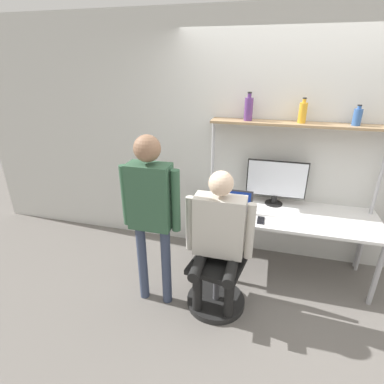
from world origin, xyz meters
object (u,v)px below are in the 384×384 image
(person_seated, at_px, (218,232))
(person_standing, at_px, (151,203))
(cell_phone, at_px, (261,220))
(bottle_amber, at_px, (303,112))
(bottle_blue, at_px, (357,117))
(monitor, at_px, (276,181))
(laptop, at_px, (235,208))
(office_chair, at_px, (218,277))
(bottle_purple, at_px, (249,109))

(person_seated, height_order, person_standing, person_standing)
(cell_phone, relative_size, bottle_amber, 0.62)
(person_seated, distance_m, bottle_blue, 1.71)
(monitor, bearing_deg, person_seated, -117.09)
(monitor, relative_size, bottle_blue, 3.31)
(laptop, xyz_separation_m, bottle_blue, (1.04, 0.38, 0.91))
(person_standing, distance_m, bottle_amber, 1.72)
(cell_phone, distance_m, office_chair, 0.70)
(laptop, relative_size, person_seated, 0.24)
(monitor, distance_m, bottle_blue, 0.97)
(cell_phone, distance_m, bottle_purple, 1.14)
(office_chair, distance_m, bottle_purple, 1.70)
(bottle_purple, bearing_deg, person_standing, -124.77)
(cell_phone, height_order, person_standing, person_standing)
(person_standing, height_order, bottle_blue, bottle_blue)
(laptop, relative_size, office_chair, 0.35)
(bottle_amber, height_order, bottle_purple, bottle_purple)
(monitor, xyz_separation_m, person_standing, (-1.05, -0.98, 0.06))
(bottle_blue, distance_m, bottle_purple, 1.02)
(office_chair, bearing_deg, bottle_purple, 83.42)
(bottle_blue, bearing_deg, cell_phone, -149.52)
(person_standing, relative_size, bottle_blue, 8.65)
(person_standing, bearing_deg, monitor, 43.12)
(person_standing, bearing_deg, laptop, 42.99)
(bottle_purple, bearing_deg, monitor, -3.42)
(bottle_blue, bearing_deg, laptop, -159.91)
(laptop, height_order, cell_phone, laptop)
(bottle_blue, xyz_separation_m, bottle_amber, (-0.49, 0.00, 0.02))
(laptop, height_order, bottle_purple, bottle_purple)
(laptop, height_order, bottle_blue, bottle_blue)
(bottle_blue, relative_size, bottle_purple, 0.68)
(laptop, xyz_separation_m, cell_phone, (0.27, -0.08, -0.06))
(bottle_blue, bearing_deg, person_standing, -149.59)
(laptop, xyz_separation_m, office_chair, (-0.07, -0.50, -0.50))
(bottle_blue, xyz_separation_m, bottle_purple, (-1.01, 0.00, 0.04))
(cell_phone, bearing_deg, bottle_blue, 30.48)
(cell_phone, bearing_deg, office_chair, -128.89)
(cell_phone, distance_m, person_standing, 1.13)
(laptop, xyz_separation_m, person_standing, (-0.67, -0.62, 0.26))
(bottle_purple, bearing_deg, laptop, -94.35)
(person_standing, xyz_separation_m, bottle_amber, (1.22, 1.00, 0.67))
(bottle_amber, bearing_deg, laptop, -145.37)
(bottle_blue, bearing_deg, person_seated, -140.58)
(person_seated, relative_size, person_standing, 0.82)
(office_chair, bearing_deg, cell_phone, 51.11)
(bottle_blue, bearing_deg, bottle_purple, 180.00)
(office_chair, distance_m, person_standing, 0.98)
(cell_phone, distance_m, bottle_amber, 1.13)
(monitor, bearing_deg, person_standing, -136.88)
(person_seated, bearing_deg, bottle_amber, 55.60)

